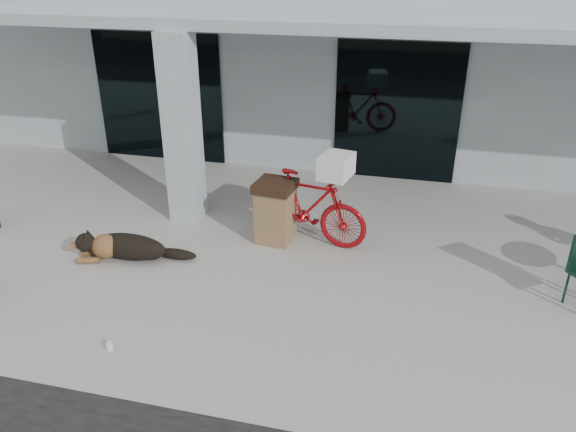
# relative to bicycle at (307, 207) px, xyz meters

# --- Properties ---
(ground) EXTENTS (80.00, 80.00, 0.00)m
(ground) POSITION_rel_bicycle_xyz_m (-0.69, -1.90, -0.59)
(ground) COLOR #A6A59D
(ground) RESTS_ON ground
(building) EXTENTS (22.00, 7.00, 4.50)m
(building) POSITION_rel_bicycle_xyz_m (-0.69, 6.60, 1.66)
(building) COLOR silver
(building) RESTS_ON ground
(storefront_glass_left) EXTENTS (2.80, 0.06, 2.70)m
(storefront_glass_left) POSITION_rel_bicycle_xyz_m (-3.89, 3.08, 0.76)
(storefront_glass_left) COLOR black
(storefront_glass_left) RESTS_ON ground
(storefront_glass_right) EXTENTS (2.40, 0.06, 2.70)m
(storefront_glass_right) POSITION_rel_bicycle_xyz_m (1.11, 3.08, 0.76)
(storefront_glass_right) COLOR black
(storefront_glass_right) RESTS_ON ground
(column) EXTENTS (0.50, 0.50, 3.12)m
(column) POSITION_rel_bicycle_xyz_m (-2.19, 0.40, 0.97)
(column) COLOR silver
(column) RESTS_ON ground
(overhang) EXTENTS (22.00, 2.80, 0.18)m
(overhang) POSITION_rel_bicycle_xyz_m (-0.69, 1.70, 2.62)
(overhang) COLOR silver
(overhang) RESTS_ON column
(bicycle) EXTENTS (2.02, 0.91, 1.17)m
(bicycle) POSITION_rel_bicycle_xyz_m (0.00, 0.00, 0.00)
(bicycle) COLOR #9F0C12
(bicycle) RESTS_ON ground
(laundry_basket) EXTENTS (0.52, 0.64, 0.34)m
(laundry_basket) POSITION_rel_bicycle_xyz_m (0.44, -0.08, 0.76)
(laundry_basket) COLOR white
(laundry_basket) RESTS_ON bicycle
(dog) EXTENTS (1.44, 0.88, 0.46)m
(dog) POSITION_rel_bicycle_xyz_m (-2.48, -1.20, -0.36)
(dog) COLOR black
(dog) RESTS_ON ground
(cup_near_dog) EXTENTS (0.10, 0.10, 0.10)m
(cup_near_dog) POSITION_rel_bicycle_xyz_m (-1.68, -3.20, -0.54)
(cup_near_dog) COLOR white
(cup_near_dog) RESTS_ON ground
(trash_receptacle) EXTENTS (0.66, 0.66, 1.01)m
(trash_receptacle) POSITION_rel_bicycle_xyz_m (-0.49, -0.10, -0.08)
(trash_receptacle) COLOR olive
(trash_receptacle) RESTS_ON ground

